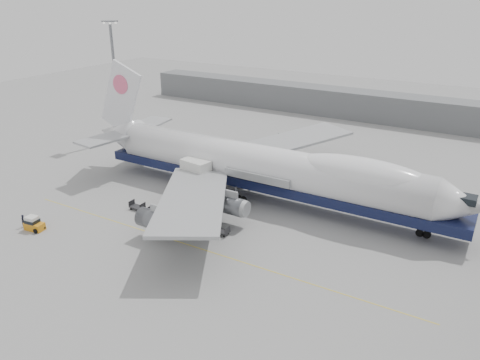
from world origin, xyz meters
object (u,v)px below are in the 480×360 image
Objects in this scene: catering_truck at (196,176)px; baggage_tug at (34,224)px; ground_worker at (24,221)px; airliner at (266,167)px.

catering_truck reaches higher than baggage_tug.
baggage_tug is 1.53× the size of ground_worker.
airliner reaches higher than catering_truck.
ground_worker is (-1.88, -0.18, 0.06)m from baggage_tug.
catering_truck is (-10.38, -4.25, -2.18)m from airliner.
ground_worker is (-25.12, -25.75, -4.68)m from airliner.
catering_truck is 25.03m from baggage_tug.
ground_worker is at bearing -115.85° from catering_truck.
airliner is at bearing -42.14° from ground_worker.
airliner is 35.40× the size of ground_worker.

